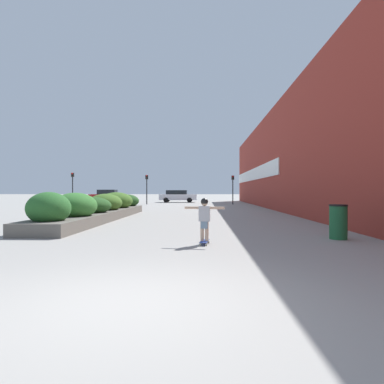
{
  "coord_description": "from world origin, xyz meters",
  "views": [
    {
      "loc": [
        1.03,
        -4.38,
        1.45
      ],
      "look_at": [
        0.4,
        14.04,
        1.39
      ],
      "focal_mm": 32.0,
      "sensor_mm": 36.0,
      "label": 1
    }
  ],
  "objects_px": {
    "traffic_light_far_left": "(73,183)",
    "car_leftmost": "(106,196)",
    "trash_bin": "(338,222)",
    "traffic_light_right": "(233,184)",
    "skateboard": "(204,242)",
    "car_center_left": "(178,196)",
    "traffic_light_left": "(147,184)",
    "skateboarder": "(204,215)"
  },
  "relations": [
    {
      "from": "car_leftmost",
      "to": "traffic_light_left",
      "type": "height_order",
      "value": "traffic_light_left"
    },
    {
      "from": "skateboarder",
      "to": "trash_bin",
      "type": "distance_m",
      "value": 4.19
    },
    {
      "from": "skateboarder",
      "to": "car_center_left",
      "type": "xyz_separation_m",
      "value": [
        -3.32,
        34.36,
        0.01
      ]
    },
    {
      "from": "skateboarder",
      "to": "car_center_left",
      "type": "bearing_deg",
      "value": 103.83
    },
    {
      "from": "trash_bin",
      "to": "traffic_light_right",
      "type": "relative_size",
      "value": 0.33
    },
    {
      "from": "car_center_left",
      "to": "skateboarder",
      "type": "bearing_deg",
      "value": 5.52
    },
    {
      "from": "skateboarder",
      "to": "car_center_left",
      "type": "distance_m",
      "value": 34.52
    },
    {
      "from": "skateboard",
      "to": "traffic_light_right",
      "type": "bearing_deg",
      "value": 91.87
    },
    {
      "from": "skateboarder",
      "to": "trash_bin",
      "type": "bearing_deg",
      "value": 24.23
    },
    {
      "from": "car_leftmost",
      "to": "traffic_light_far_left",
      "type": "xyz_separation_m",
      "value": [
        -1.67,
        -7.11,
        1.51
      ]
    },
    {
      "from": "car_leftmost",
      "to": "skateboard",
      "type": "bearing_deg",
      "value": -159.95
    },
    {
      "from": "skateboarder",
      "to": "traffic_light_left",
      "type": "height_order",
      "value": "traffic_light_left"
    },
    {
      "from": "trash_bin",
      "to": "traffic_light_right",
      "type": "height_order",
      "value": "traffic_light_right"
    },
    {
      "from": "skateboarder",
      "to": "car_leftmost",
      "type": "height_order",
      "value": "car_leftmost"
    },
    {
      "from": "skateboarder",
      "to": "car_leftmost",
      "type": "xyz_separation_m",
      "value": [
        -12.58,
        34.48,
        0.03
      ]
    },
    {
      "from": "trash_bin",
      "to": "traffic_light_far_left",
      "type": "relative_size",
      "value": 0.3
    },
    {
      "from": "traffic_light_left",
      "to": "traffic_light_far_left",
      "type": "xyz_separation_m",
      "value": [
        -8.07,
        -0.21,
        0.15
      ]
    },
    {
      "from": "trash_bin",
      "to": "skateboard",
      "type": "bearing_deg",
      "value": -164.08
    },
    {
      "from": "car_center_left",
      "to": "trash_bin",
      "type": "bearing_deg",
      "value": 12.47
    },
    {
      "from": "trash_bin",
      "to": "traffic_light_left",
      "type": "height_order",
      "value": "traffic_light_left"
    },
    {
      "from": "traffic_light_right",
      "to": "traffic_light_left",
      "type": "bearing_deg",
      "value": -178.86
    },
    {
      "from": "car_center_left",
      "to": "traffic_light_right",
      "type": "xyz_separation_m",
      "value": [
        6.45,
        -6.58,
        1.34
      ]
    },
    {
      "from": "traffic_light_far_left",
      "to": "car_leftmost",
      "type": "bearing_deg",
      "value": 76.74
    },
    {
      "from": "skateboarder",
      "to": "car_leftmost",
      "type": "relative_size",
      "value": 0.28
    },
    {
      "from": "car_center_left",
      "to": "traffic_light_left",
      "type": "bearing_deg",
      "value": -22.97
    },
    {
      "from": "trash_bin",
      "to": "skateboarder",
      "type": "bearing_deg",
      "value": -164.08
    },
    {
      "from": "skateboard",
      "to": "traffic_light_left",
      "type": "xyz_separation_m",
      "value": [
        -6.19,
        27.59,
        2.12
      ]
    },
    {
      "from": "skateboarder",
      "to": "car_leftmost",
      "type": "bearing_deg",
      "value": 118.36
    },
    {
      "from": "car_center_left",
      "to": "traffic_light_far_left",
      "type": "bearing_deg",
      "value": -57.47
    },
    {
      "from": "car_center_left",
      "to": "traffic_light_left",
      "type": "height_order",
      "value": "traffic_light_left"
    },
    {
      "from": "car_leftmost",
      "to": "traffic_light_right",
      "type": "bearing_deg",
      "value": -113.12
    },
    {
      "from": "skateboard",
      "to": "traffic_light_left",
      "type": "relative_size",
      "value": 0.21
    },
    {
      "from": "car_leftmost",
      "to": "traffic_light_far_left",
      "type": "bearing_deg",
      "value": 166.74
    },
    {
      "from": "skateboard",
      "to": "traffic_light_right",
      "type": "relative_size",
      "value": 0.22
    },
    {
      "from": "trash_bin",
      "to": "traffic_light_left",
      "type": "xyz_separation_m",
      "value": [
        -10.21,
        26.44,
        1.67
      ]
    },
    {
      "from": "skateboard",
      "to": "skateboarder",
      "type": "relative_size",
      "value": 0.58
    },
    {
      "from": "skateboarder",
      "to": "traffic_light_far_left",
      "type": "height_order",
      "value": "traffic_light_far_left"
    },
    {
      "from": "car_center_left",
      "to": "traffic_light_left",
      "type": "distance_m",
      "value": 7.48
    },
    {
      "from": "trash_bin",
      "to": "car_leftmost",
      "type": "distance_m",
      "value": 37.24
    },
    {
      "from": "traffic_light_far_left",
      "to": "skateboard",
      "type": "bearing_deg",
      "value": -62.49
    },
    {
      "from": "skateboard",
      "to": "car_center_left",
      "type": "xyz_separation_m",
      "value": [
        -3.32,
        34.36,
        0.74
      ]
    },
    {
      "from": "car_center_left",
      "to": "traffic_light_far_left",
      "type": "relative_size",
      "value": 1.39
    }
  ]
}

